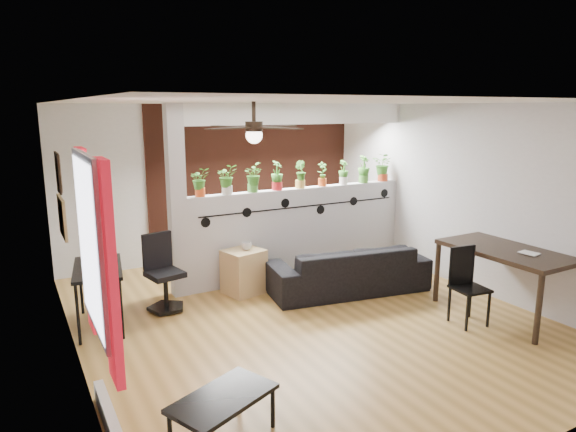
{
  "coord_description": "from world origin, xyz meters",
  "views": [
    {
      "loc": [
        -3.06,
        -5.13,
        2.54
      ],
      "look_at": [
        0.09,
        0.6,
        1.16
      ],
      "focal_mm": 32.0,
      "sensor_mm": 36.0,
      "label": 1
    }
  ],
  "objects_px": {
    "potted_plant_3": "(277,175)",
    "dining_table": "(509,255)",
    "potted_plant_8": "(383,166)",
    "ceiling_fan": "(254,130)",
    "potted_plant_0": "(200,181)",
    "potted_plant_4": "(300,174)",
    "cube_shelf": "(244,272)",
    "potted_plant_6": "(344,172)",
    "computer_desk": "(98,272)",
    "coffee_table": "(223,401)",
    "office_chair": "(163,277)",
    "folding_chair": "(466,278)",
    "potted_plant_2": "(253,177)",
    "cup": "(247,246)",
    "sofa": "(347,269)",
    "potted_plant_5": "(322,173)",
    "potted_plant_7": "(364,168)",
    "potted_plant_1": "(227,178)"
  },
  "relations": [
    {
      "from": "potted_plant_3",
      "to": "dining_table",
      "type": "bearing_deg",
      "value": -54.89
    },
    {
      "from": "potted_plant_8",
      "to": "dining_table",
      "type": "bearing_deg",
      "value": -92.84
    },
    {
      "from": "ceiling_fan",
      "to": "potted_plant_0",
      "type": "height_order",
      "value": "ceiling_fan"
    },
    {
      "from": "ceiling_fan",
      "to": "dining_table",
      "type": "height_order",
      "value": "ceiling_fan"
    },
    {
      "from": "potted_plant_4",
      "to": "cube_shelf",
      "type": "bearing_deg",
      "value": -161.74
    },
    {
      "from": "potted_plant_6",
      "to": "potted_plant_8",
      "type": "relative_size",
      "value": 0.83
    },
    {
      "from": "computer_desk",
      "to": "coffee_table",
      "type": "height_order",
      "value": "computer_desk"
    },
    {
      "from": "dining_table",
      "to": "office_chair",
      "type": "bearing_deg",
      "value": 149.29
    },
    {
      "from": "cube_shelf",
      "to": "dining_table",
      "type": "xyz_separation_m",
      "value": [
        2.56,
        -2.26,
        0.45
      ]
    },
    {
      "from": "dining_table",
      "to": "folding_chair",
      "type": "relative_size",
      "value": 1.7
    },
    {
      "from": "potted_plant_2",
      "to": "cup",
      "type": "relative_size",
      "value": 3.09
    },
    {
      "from": "potted_plant_2",
      "to": "folding_chair",
      "type": "height_order",
      "value": "potted_plant_2"
    },
    {
      "from": "cube_shelf",
      "to": "sofa",
      "type": "bearing_deg",
      "value": -38.93
    },
    {
      "from": "potted_plant_5",
      "to": "cup",
      "type": "distance_m",
      "value": 1.74
    },
    {
      "from": "office_chair",
      "to": "potted_plant_8",
      "type": "bearing_deg",
      "value": 6.27
    },
    {
      "from": "potted_plant_8",
      "to": "potted_plant_3",
      "type": "bearing_deg",
      "value": 180.0
    },
    {
      "from": "potted_plant_0",
      "to": "potted_plant_7",
      "type": "bearing_deg",
      "value": 0.0
    },
    {
      "from": "cube_shelf",
      "to": "potted_plant_2",
      "type": "bearing_deg",
      "value": 34.91
    },
    {
      "from": "potted_plant_1",
      "to": "potted_plant_6",
      "type": "relative_size",
      "value": 1.11
    },
    {
      "from": "potted_plant_5",
      "to": "coffee_table",
      "type": "distance_m",
      "value": 4.6
    },
    {
      "from": "potted_plant_4",
      "to": "folding_chair",
      "type": "relative_size",
      "value": 0.45
    },
    {
      "from": "potted_plant_5",
      "to": "cube_shelf",
      "type": "relative_size",
      "value": 0.61
    },
    {
      "from": "potted_plant_6",
      "to": "folding_chair",
      "type": "bearing_deg",
      "value": -89.57
    },
    {
      "from": "potted_plant_3",
      "to": "potted_plant_5",
      "type": "distance_m",
      "value": 0.79
    },
    {
      "from": "potted_plant_1",
      "to": "dining_table",
      "type": "xyz_separation_m",
      "value": [
        2.63,
        -2.62,
        -0.81
      ]
    },
    {
      "from": "potted_plant_4",
      "to": "potted_plant_5",
      "type": "height_order",
      "value": "potted_plant_4"
    },
    {
      "from": "potted_plant_8",
      "to": "computer_desk",
      "type": "bearing_deg",
      "value": -173.09
    },
    {
      "from": "potted_plant_1",
      "to": "cup",
      "type": "height_order",
      "value": "potted_plant_1"
    },
    {
      "from": "potted_plant_4",
      "to": "sofa",
      "type": "relative_size",
      "value": 0.19
    },
    {
      "from": "potted_plant_3",
      "to": "potted_plant_8",
      "type": "distance_m",
      "value": 1.98
    },
    {
      "from": "potted_plant_2",
      "to": "folding_chair",
      "type": "bearing_deg",
      "value": -57.87
    },
    {
      "from": "potted_plant_7",
      "to": "potted_plant_8",
      "type": "height_order",
      "value": "potted_plant_8"
    },
    {
      "from": "ceiling_fan",
      "to": "potted_plant_7",
      "type": "xyz_separation_m",
      "value": [
        2.79,
        1.8,
        -0.73
      ]
    },
    {
      "from": "potted_plant_3",
      "to": "potted_plant_8",
      "type": "xyz_separation_m",
      "value": [
        1.97,
        0.0,
        0.01
      ]
    },
    {
      "from": "ceiling_fan",
      "to": "coffee_table",
      "type": "xyz_separation_m",
      "value": [
        -0.99,
        -1.48,
        -1.97
      ]
    },
    {
      "from": "potted_plant_0",
      "to": "cup",
      "type": "relative_size",
      "value": 2.9
    },
    {
      "from": "potted_plant_3",
      "to": "potted_plant_8",
      "type": "bearing_deg",
      "value": 0.0
    },
    {
      "from": "dining_table",
      "to": "coffee_table",
      "type": "relative_size",
      "value": 1.69
    },
    {
      "from": "potted_plant_7",
      "to": "cube_shelf",
      "type": "distance_m",
      "value": 2.65
    },
    {
      "from": "potted_plant_2",
      "to": "potted_plant_5",
      "type": "xyz_separation_m",
      "value": [
        1.19,
        0.0,
        -0.02
      ]
    },
    {
      "from": "potted_plant_4",
      "to": "coffee_table",
      "type": "distance_m",
      "value": 4.35
    },
    {
      "from": "cup",
      "to": "potted_plant_1",
      "type": "bearing_deg",
      "value": 108.12
    },
    {
      "from": "cube_shelf",
      "to": "potted_plant_8",
      "type": "bearing_deg",
      "value": -5.87
    },
    {
      "from": "cube_shelf",
      "to": "folding_chair",
      "type": "bearing_deg",
      "value": -62.2
    },
    {
      "from": "potted_plant_2",
      "to": "cup",
      "type": "distance_m",
      "value": 1.01
    },
    {
      "from": "computer_desk",
      "to": "potted_plant_0",
      "type": "bearing_deg",
      "value": 20.9
    },
    {
      "from": "computer_desk",
      "to": "potted_plant_7",
      "type": "bearing_deg",
      "value": 7.55
    },
    {
      "from": "potted_plant_2",
      "to": "dining_table",
      "type": "bearing_deg",
      "value": -49.51
    },
    {
      "from": "ceiling_fan",
      "to": "potted_plant_2",
      "type": "height_order",
      "value": "ceiling_fan"
    },
    {
      "from": "dining_table",
      "to": "coffee_table",
      "type": "xyz_separation_m",
      "value": [
        -4.04,
        -0.66,
        -0.42
      ]
    }
  ]
}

